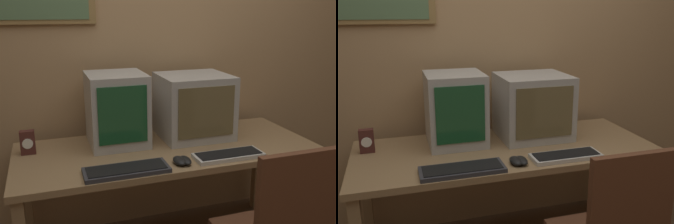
# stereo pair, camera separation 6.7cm
# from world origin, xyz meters

# --- Properties ---
(wall_back) EXTENTS (8.00, 0.08, 2.60)m
(wall_back) POSITION_xyz_m (-0.01, 1.13, 1.30)
(wall_back) COLOR tan
(wall_back) RESTS_ON ground_plane
(desk) EXTENTS (1.79, 0.75, 0.73)m
(desk) POSITION_xyz_m (0.00, 0.65, 0.65)
(desk) COLOR #99754C
(desk) RESTS_ON ground_plane
(monitor_left) EXTENTS (0.34, 0.37, 0.44)m
(monitor_left) POSITION_xyz_m (-0.27, 0.81, 0.95)
(monitor_left) COLOR #B7B2A8
(monitor_left) RESTS_ON desk
(monitor_right) EXTENTS (0.44, 0.41, 0.40)m
(monitor_right) POSITION_xyz_m (0.23, 0.80, 0.93)
(monitor_right) COLOR #B7B2A8
(monitor_right) RESTS_ON desk
(keyboard_main) EXTENTS (0.44, 0.17, 0.03)m
(keyboard_main) POSITION_xyz_m (-0.32, 0.37, 0.74)
(keyboard_main) COLOR #333338
(keyboard_main) RESTS_ON desk
(keyboard_side) EXTENTS (0.40, 0.15, 0.03)m
(keyboard_side) POSITION_xyz_m (0.27, 0.38, 0.74)
(keyboard_side) COLOR beige
(keyboard_side) RESTS_ON desk
(mouse_near_keyboard) EXTENTS (0.07, 0.11, 0.04)m
(mouse_near_keyboard) POSITION_xyz_m (-0.03, 0.38, 0.75)
(mouse_near_keyboard) COLOR black
(mouse_near_keyboard) RESTS_ON desk
(mouse_far_corner) EXTENTS (0.06, 0.12, 0.04)m
(mouse_far_corner) POSITION_xyz_m (0.01, 0.38, 0.75)
(mouse_far_corner) COLOR black
(mouse_far_corner) RESTS_ON desk
(desk_clock) EXTENTS (0.08, 0.05, 0.14)m
(desk_clock) POSITION_xyz_m (-0.80, 0.80, 0.80)
(desk_clock) COLOR #4C231E
(desk_clock) RESTS_ON desk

